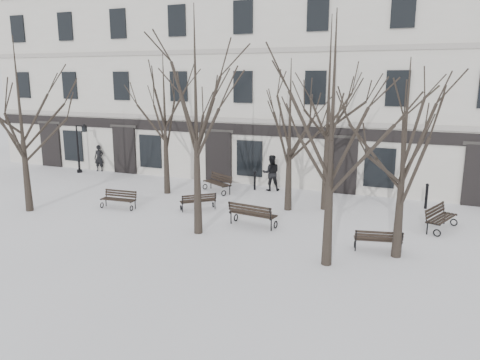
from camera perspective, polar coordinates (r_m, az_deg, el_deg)
The scene contains 20 objects.
ground at distance 18.72m, azimuth -3.34°, elevation -6.06°, with size 100.00×100.00×0.00m, color white.
building at distance 29.92m, azimuth 7.76°, elevation 11.55°, with size 40.40×10.20×11.40m.
tree_0 at distance 22.58m, azimuth -25.31°, elevation 8.33°, with size 5.35×5.35×7.64m.
tree_1 at distance 17.41m, azimuth -5.44°, elevation 10.30°, with size 5.93×5.93×8.48m.
tree_2 at distance 14.51m, azimuth 11.24°, elevation 8.25°, with size 5.52×5.52×7.89m.
tree_3 at distance 15.89m, azimuth 19.47°, elevation 5.06°, with size 4.58×4.58×6.55m.
tree_4 at distance 24.03m, azimuth -9.21°, elevation 8.85°, with size 5.03×5.03×7.18m.
tree_5 at distance 20.76m, azimuth 6.11°, elevation 7.62°, with size 4.72×4.72×6.74m.
tree_6 at distance 21.03m, azimuth 10.80°, elevation 10.60°, with size 5.97×5.97×8.53m.
bench_0 at distance 22.25m, azimuth -14.55°, elevation -2.22°, with size 1.69×0.72×0.83m.
bench_1 at distance 18.93m, azimuth 1.49°, elevation -4.12°, with size 2.04×0.97×0.99m.
bench_2 at distance 17.00m, azimuth 16.49°, elevation -6.95°, with size 1.69×0.92×0.81m.
bench_3 at distance 24.59m, azimuth -2.69°, elevation -0.29°, with size 1.93×1.52×0.95m.
bench_4 at distance 21.31m, azimuth -5.11°, elevation -2.54°, with size 1.55×1.48×0.81m.
bench_5 at distance 20.14m, azimuth 23.19°, elevation -4.18°, with size 1.29×2.00×0.96m.
lamp_post at distance 30.93m, azimuth -18.89°, elevation 4.11°, with size 0.97×0.36×3.11m.
bollard_a at distance 24.99m, azimuth 1.81°, elevation 0.02°, with size 0.13×0.13×1.04m.
bollard_b at distance 23.07m, azimuth 21.78°, elevation -1.73°, with size 0.15×0.15×1.19m.
pedestrian_a at distance 31.46m, azimuth -16.71°, elevation 1.06°, with size 0.61×0.40×1.68m, color black.
pedestrian_b at distance 25.04m, azimuth 3.78°, elevation -1.28°, with size 0.93×0.73×1.92m, color black.
Camera 1 is at (7.88, -15.90, 5.95)m, focal length 35.00 mm.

